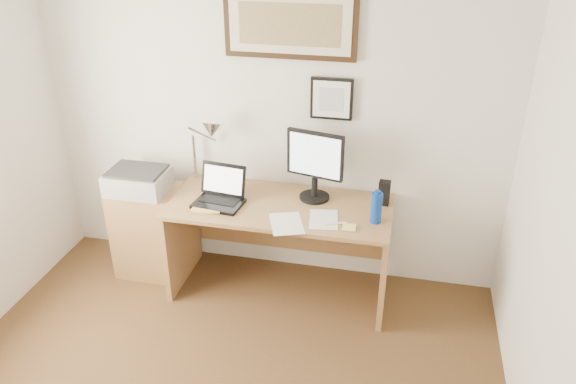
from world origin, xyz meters
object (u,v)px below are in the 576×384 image
(book, at_px, (197,201))
(side_cabinet, at_px, (150,230))
(lcd_monitor, at_px, (315,163))
(desk, at_px, (282,227))
(laptop, at_px, (220,195))
(printer, at_px, (138,180))
(water_bottle, at_px, (376,208))

(book, bearing_deg, side_cabinet, 162.99)
(lcd_monitor, bearing_deg, side_cabinet, -175.82)
(side_cabinet, height_order, desk, desk)
(book, distance_m, desk, 0.66)
(book, height_order, laptop, laptop)
(desk, height_order, printer, printer)
(side_cabinet, bearing_deg, printer, -133.14)
(book, distance_m, lcd_monitor, 0.89)
(water_bottle, relative_size, printer, 0.49)
(side_cabinet, distance_m, printer, 0.45)
(book, distance_m, printer, 0.53)
(side_cabinet, bearing_deg, laptop, -8.64)
(side_cabinet, relative_size, water_bottle, 3.37)
(printer, bearing_deg, book, -13.06)
(side_cabinet, bearing_deg, lcd_monitor, 4.18)
(laptop, bearing_deg, water_bottle, -2.35)
(desk, bearing_deg, water_bottle, -14.54)
(side_cabinet, xyz_separation_m, lcd_monitor, (1.30, 0.09, 0.68))
(water_bottle, xyz_separation_m, lcd_monitor, (-0.46, 0.24, 0.18))
(side_cabinet, xyz_separation_m, water_bottle, (1.76, -0.14, 0.49))
(side_cabinet, distance_m, laptop, 0.79)
(water_bottle, relative_size, book, 0.75)
(book, xyz_separation_m, desk, (0.59, 0.18, -0.25))
(book, height_order, lcd_monitor, lcd_monitor)
(side_cabinet, distance_m, lcd_monitor, 1.46)
(water_bottle, bearing_deg, desk, 165.46)
(desk, bearing_deg, lcd_monitor, 14.76)
(book, bearing_deg, laptop, 17.54)
(book, relative_size, printer, 0.65)
(side_cabinet, relative_size, book, 2.54)
(water_bottle, relative_size, laptop, 0.59)
(water_bottle, relative_size, lcd_monitor, 0.42)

